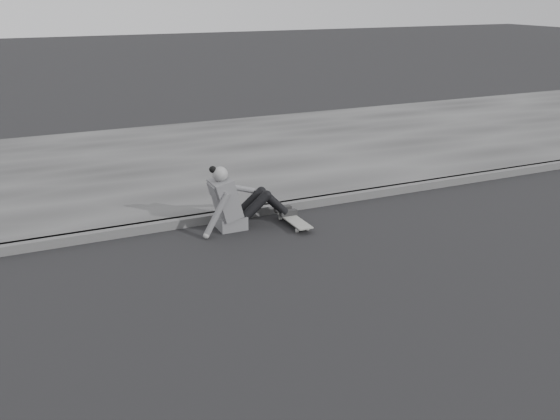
{
  "coord_description": "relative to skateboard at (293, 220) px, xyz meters",
  "views": [
    {
      "loc": [
        -3.81,
        -5.03,
        3.0
      ],
      "look_at": [
        -0.86,
        1.35,
        0.5
      ],
      "focal_mm": 40.0,
      "sensor_mm": 36.0,
      "label": 1
    }
  ],
  "objects": [
    {
      "name": "sidewalk",
      "position": [
        0.36,
        3.6,
        -0.01
      ],
      "size": [
        24.0,
        6.0,
        0.12
      ],
      "primitive_type": "cube",
      "color": "#3C3C3C",
      "rests_on": "ground"
    },
    {
      "name": "seated_woman",
      "position": [
        -0.73,
        0.25,
        0.29
      ],
      "size": [
        1.38,
        0.46,
        0.88
      ],
      "color": "#59595C",
      "rests_on": "ground"
    },
    {
      "name": "curb",
      "position": [
        0.36,
        0.58,
        -0.01
      ],
      "size": [
        24.0,
        0.16,
        0.12
      ],
      "primitive_type": "cube",
      "color": "#4C4C4C",
      "rests_on": "ground"
    },
    {
      "name": "ground",
      "position": [
        0.36,
        -2.0,
        -0.07
      ],
      "size": [
        80.0,
        80.0,
        0.0
      ],
      "primitive_type": "plane",
      "color": "black",
      "rests_on": "ground"
    },
    {
      "name": "skateboard",
      "position": [
        0.0,
        0.0,
        0.0
      ],
      "size": [
        0.2,
        0.78,
        0.09
      ],
      "color": "#A4A59F",
      "rests_on": "ground"
    }
  ]
}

